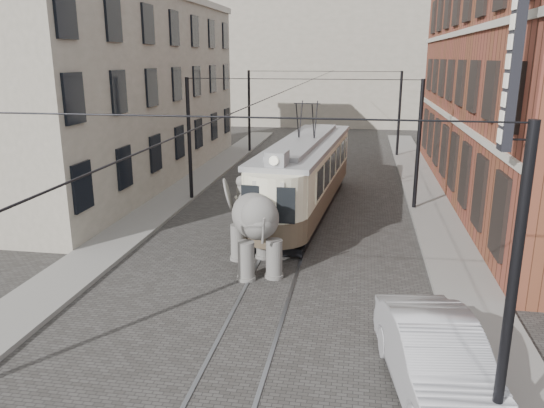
# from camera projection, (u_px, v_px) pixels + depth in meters

# --- Properties ---
(ground) EXTENTS (120.00, 120.00, 0.00)m
(ground) POSITION_uv_depth(u_px,v_px,m) (285.00, 248.00, 19.93)
(ground) COLOR #3B3937
(tram_rails) EXTENTS (1.54, 80.00, 0.02)m
(tram_rails) POSITION_uv_depth(u_px,v_px,m) (285.00, 247.00, 19.93)
(tram_rails) COLOR slate
(tram_rails) RESTS_ON ground
(sidewalk_right) EXTENTS (2.00, 60.00, 0.15)m
(sidewalk_right) POSITION_uv_depth(u_px,v_px,m) (451.00, 255.00, 18.95)
(sidewalk_right) COLOR slate
(sidewalk_right) RESTS_ON ground
(sidewalk_left) EXTENTS (2.00, 60.00, 0.15)m
(sidewalk_left) POSITION_uv_depth(u_px,v_px,m) (123.00, 236.00, 20.95)
(sidewalk_left) COLOR slate
(sidewalk_left) RESTS_ON ground
(brick_building) EXTENTS (8.00, 26.00, 12.00)m
(brick_building) POSITION_uv_depth(u_px,v_px,m) (543.00, 77.00, 25.11)
(brick_building) COLOR brown
(brick_building) RESTS_ON ground
(stucco_building) EXTENTS (7.00, 24.00, 10.00)m
(stucco_building) POSITION_uv_depth(u_px,v_px,m) (118.00, 92.00, 29.86)
(stucco_building) COLOR gray
(stucco_building) RESTS_ON ground
(distant_block) EXTENTS (28.00, 10.00, 14.00)m
(distant_block) POSITION_uv_depth(u_px,v_px,m) (340.00, 56.00, 56.07)
(distant_block) COLOR gray
(distant_block) RESTS_ON ground
(catenary) EXTENTS (11.00, 30.20, 6.00)m
(catenary) POSITION_uv_depth(u_px,v_px,m) (297.00, 147.00, 23.91)
(catenary) COLOR black
(catenary) RESTS_ON ground
(tram) EXTENTS (3.60, 12.72, 4.98)m
(tram) POSITION_uv_depth(u_px,v_px,m) (306.00, 158.00, 24.09)
(tram) COLOR beige
(tram) RESTS_ON ground
(elephant) EXTENTS (4.07, 5.27, 2.85)m
(elephant) POSITION_uv_depth(u_px,v_px,m) (255.00, 228.00, 17.63)
(elephant) COLOR #615E5A
(elephant) RESTS_ON ground
(parked_car) EXTENTS (2.54, 5.18, 1.64)m
(parked_car) POSITION_uv_depth(u_px,v_px,m) (437.00, 360.00, 11.03)
(parked_car) COLOR #A1A0A5
(parked_car) RESTS_ON ground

